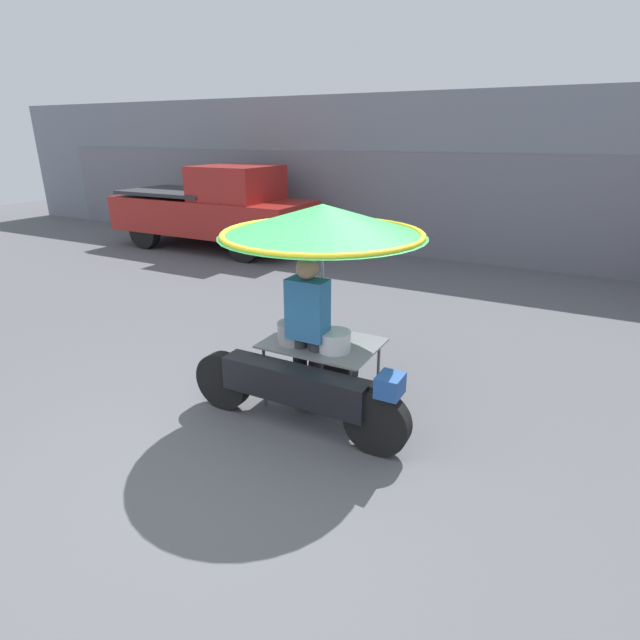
% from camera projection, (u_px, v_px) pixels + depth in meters
% --- Properties ---
extents(ground_plane, '(36.00, 36.00, 0.00)m').
position_uv_depth(ground_plane, '(250.00, 457.00, 4.26)').
color(ground_plane, '#56565B').
extents(shopfront_building, '(28.00, 2.06, 3.42)m').
position_uv_depth(shopfront_building, '(482.00, 177.00, 11.02)').
color(shopfront_building, gray).
rests_on(shopfront_building, ground).
extents(vendor_motorcycle_cart, '(2.23, 1.92, 2.01)m').
position_uv_depth(vendor_motorcycle_cart, '(319.00, 255.00, 4.55)').
color(vendor_motorcycle_cart, black).
rests_on(vendor_motorcycle_cart, ground).
extents(vendor_person, '(0.38, 0.22, 1.56)m').
position_uv_depth(vendor_person, '(308.00, 328.00, 4.71)').
color(vendor_person, '#2D2D33').
rests_on(vendor_person, ground).
extents(pickup_truck, '(4.90, 1.77, 1.94)m').
position_uv_depth(pickup_truck, '(216.00, 209.00, 11.68)').
color(pickup_truck, black).
rests_on(pickup_truck, ground).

